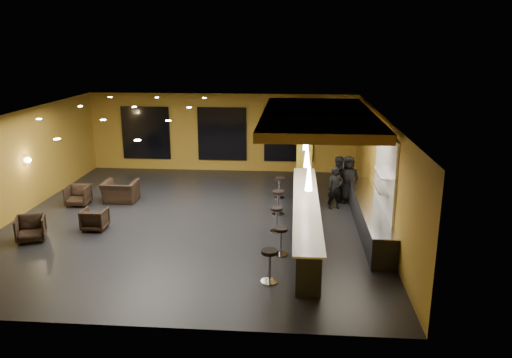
# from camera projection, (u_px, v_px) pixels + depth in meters

# --- Properties ---
(floor) EXTENTS (12.00, 13.00, 0.10)m
(floor) POSITION_uv_depth(u_px,v_px,m) (195.00, 220.00, 16.70)
(floor) COLOR black
(floor) RESTS_ON ground
(ceiling) EXTENTS (12.00, 13.00, 0.10)m
(ceiling) POSITION_uv_depth(u_px,v_px,m) (192.00, 113.00, 15.73)
(ceiling) COLOR black
(wall_back) EXTENTS (12.00, 0.10, 3.50)m
(wall_back) POSITION_uv_depth(u_px,v_px,m) (222.00, 132.00, 22.50)
(wall_back) COLOR olive
(wall_back) RESTS_ON floor
(wall_front) EXTENTS (12.00, 0.10, 3.50)m
(wall_front) POSITION_uv_depth(u_px,v_px,m) (128.00, 250.00, 9.93)
(wall_front) COLOR olive
(wall_front) RESTS_ON floor
(wall_left) EXTENTS (0.10, 13.00, 3.50)m
(wall_left) POSITION_uv_depth(u_px,v_px,m) (15.00, 165.00, 16.68)
(wall_left) COLOR olive
(wall_left) RESTS_ON floor
(wall_right) EXTENTS (0.10, 13.00, 3.50)m
(wall_right) POSITION_uv_depth(u_px,v_px,m) (382.00, 172.00, 15.76)
(wall_right) COLOR olive
(wall_right) RESTS_ON floor
(wood_soffit) EXTENTS (3.60, 8.00, 0.28)m
(wood_soffit) POSITION_uv_depth(u_px,v_px,m) (318.00, 116.00, 16.44)
(wood_soffit) COLOR #B98336
(wood_soffit) RESTS_ON ceiling
(window_left) EXTENTS (2.20, 0.06, 2.40)m
(window_left) POSITION_uv_depth(u_px,v_px,m) (146.00, 133.00, 22.68)
(window_left) COLOR black
(window_left) RESTS_ON wall_back
(window_center) EXTENTS (2.20, 0.06, 2.40)m
(window_center) POSITION_uv_depth(u_px,v_px,m) (222.00, 134.00, 22.41)
(window_center) COLOR black
(window_center) RESTS_ON wall_back
(window_right) EXTENTS (2.20, 0.06, 2.40)m
(window_right) POSITION_uv_depth(u_px,v_px,m) (289.00, 135.00, 22.18)
(window_right) COLOR black
(window_right) RESTS_ON wall_back
(tile_backsplash) EXTENTS (0.06, 3.20, 2.40)m
(tile_backsplash) POSITION_uv_depth(u_px,v_px,m) (385.00, 173.00, 14.74)
(tile_backsplash) COLOR white
(tile_backsplash) RESTS_ON wall_right
(bar_counter) EXTENTS (0.60, 8.00, 1.00)m
(bar_counter) POSITION_uv_depth(u_px,v_px,m) (306.00, 218.00, 15.32)
(bar_counter) COLOR black
(bar_counter) RESTS_ON floor
(bar_top) EXTENTS (0.78, 8.10, 0.05)m
(bar_top) POSITION_uv_depth(u_px,v_px,m) (306.00, 202.00, 15.18)
(bar_top) COLOR white
(bar_top) RESTS_ON bar_counter
(prep_counter) EXTENTS (0.70, 6.00, 0.86)m
(prep_counter) POSITION_uv_depth(u_px,v_px,m) (369.00, 217.00, 15.67)
(prep_counter) COLOR black
(prep_counter) RESTS_ON floor
(prep_top) EXTENTS (0.72, 6.00, 0.03)m
(prep_top) POSITION_uv_depth(u_px,v_px,m) (370.00, 203.00, 15.54)
(prep_top) COLOR silver
(prep_top) RESTS_ON prep_counter
(wall_shelf_lower) EXTENTS (0.30, 1.50, 0.03)m
(wall_shelf_lower) POSITION_uv_depth(u_px,v_px,m) (381.00, 187.00, 14.66)
(wall_shelf_lower) COLOR silver
(wall_shelf_lower) RESTS_ON wall_right
(wall_shelf_upper) EXTENTS (0.30, 1.50, 0.03)m
(wall_shelf_upper) POSITION_uv_depth(u_px,v_px,m) (382.00, 173.00, 14.54)
(wall_shelf_upper) COLOR silver
(wall_shelf_upper) RESTS_ON wall_right
(column) EXTENTS (0.60, 0.60, 3.50)m
(column) POSITION_uv_depth(u_px,v_px,m) (304.00, 147.00, 19.40)
(column) COLOR olive
(column) RESTS_ON floor
(wall_sconce) EXTENTS (0.22, 0.22, 0.22)m
(wall_sconce) POSITION_uv_depth(u_px,v_px,m) (28.00, 160.00, 17.13)
(wall_sconce) COLOR #FFE5B2
(wall_sconce) RESTS_ON wall_left
(pendant_0) EXTENTS (0.20, 0.20, 0.70)m
(pendant_0) POSITION_uv_depth(u_px,v_px,m) (309.00, 178.00, 12.90)
(pendant_0) COLOR white
(pendant_0) RESTS_ON wood_soffit
(pendant_1) EXTENTS (0.20, 0.20, 0.70)m
(pendant_1) POSITION_uv_depth(u_px,v_px,m) (307.00, 156.00, 15.30)
(pendant_1) COLOR white
(pendant_1) RESTS_ON wood_soffit
(pendant_2) EXTENTS (0.20, 0.20, 0.70)m
(pendant_2) POSITION_uv_depth(u_px,v_px,m) (306.00, 140.00, 17.70)
(pendant_2) COLOR white
(pendant_2) RESTS_ON wood_soffit
(staff_a) EXTENTS (0.64, 0.53, 1.52)m
(staff_a) POSITION_uv_depth(u_px,v_px,m) (335.00, 188.00, 17.54)
(staff_a) COLOR black
(staff_a) RESTS_ON floor
(staff_b) EXTENTS (1.04, 0.93, 1.78)m
(staff_b) POSITION_uv_depth(u_px,v_px,m) (340.00, 181.00, 17.99)
(staff_b) COLOR black
(staff_b) RESTS_ON floor
(staff_c) EXTENTS (0.88, 0.60, 1.73)m
(staff_c) POSITION_uv_depth(u_px,v_px,m) (348.00, 179.00, 18.26)
(staff_c) COLOR black
(staff_c) RESTS_ON floor
(armchair_a) EXTENTS (1.05, 1.07, 0.75)m
(armchair_a) POSITION_uv_depth(u_px,v_px,m) (31.00, 229.00, 14.83)
(armchair_a) COLOR black
(armchair_a) RESTS_ON floor
(armchair_b) EXTENTS (0.73, 0.76, 0.68)m
(armchair_b) POSITION_uv_depth(u_px,v_px,m) (95.00, 219.00, 15.71)
(armchair_b) COLOR black
(armchair_b) RESTS_ON floor
(armchair_c) EXTENTS (0.82, 0.84, 0.73)m
(armchair_c) POSITION_uv_depth(u_px,v_px,m) (78.00, 195.00, 18.02)
(armchair_c) COLOR black
(armchair_c) RESTS_ON floor
(armchair_d) EXTENTS (1.21, 1.06, 0.78)m
(armchair_d) POSITION_uv_depth(u_px,v_px,m) (121.00, 192.00, 18.38)
(armchair_d) COLOR black
(armchair_d) RESTS_ON floor
(bar_stool_0) EXTENTS (0.43, 0.43, 0.85)m
(bar_stool_0) POSITION_uv_depth(u_px,v_px,m) (269.00, 262.00, 12.22)
(bar_stool_0) COLOR silver
(bar_stool_0) RESTS_ON floor
(bar_stool_1) EXTENTS (0.41, 0.41, 0.80)m
(bar_stool_1) POSITION_uv_depth(u_px,v_px,m) (281.00, 238.00, 13.79)
(bar_stool_1) COLOR silver
(bar_stool_1) RESTS_ON floor
(bar_stool_2) EXTENTS (0.41, 0.41, 0.81)m
(bar_stool_2) POSITION_uv_depth(u_px,v_px,m) (277.00, 216.00, 15.45)
(bar_stool_2) COLOR silver
(bar_stool_2) RESTS_ON floor
(bar_stool_3) EXTENTS (0.43, 0.43, 0.86)m
(bar_stool_3) POSITION_uv_depth(u_px,v_px,m) (278.00, 200.00, 16.96)
(bar_stool_3) COLOR silver
(bar_stool_3) RESTS_ON floor
(bar_stool_4) EXTENTS (0.41, 0.41, 0.81)m
(bar_stool_4) POSITION_uv_depth(u_px,v_px,m) (279.00, 185.00, 18.76)
(bar_stool_4) COLOR silver
(bar_stool_4) RESTS_ON floor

